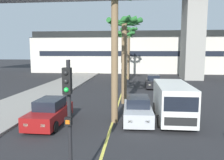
# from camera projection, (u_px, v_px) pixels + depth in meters

# --- Properties ---
(sidewalk_left) EXTENTS (4.80, 80.00, 0.15)m
(sidewalk_left) POSITION_uv_depth(u_px,v_px,m) (7.00, 110.00, 16.55)
(sidewalk_left) COLOR gray
(sidewalk_left) RESTS_ON ground
(lane_stripe_center) EXTENTS (0.14, 56.00, 0.01)m
(lane_stripe_center) POSITION_uv_depth(u_px,v_px,m) (122.00, 93.00, 23.64)
(lane_stripe_center) COLOR #DBCC4C
(lane_stripe_center) RESTS_ON ground
(pier_building_backdrop) EXTENTS (39.33, 8.04, 8.27)m
(pier_building_backdrop) POSITION_uv_depth(u_px,v_px,m) (129.00, 52.00, 47.01)
(pier_building_backdrop) COLOR beige
(pier_building_backdrop) RESTS_ON ground
(car_queue_front) EXTENTS (1.95, 4.16, 1.56)m
(car_queue_front) POSITION_uv_depth(u_px,v_px,m) (153.00, 82.00, 27.12)
(car_queue_front) COLOR black
(car_queue_front) RESTS_ON ground
(car_queue_second) EXTENTS (1.93, 4.15, 1.56)m
(car_queue_second) POSITION_uv_depth(u_px,v_px,m) (137.00, 110.00, 14.23)
(car_queue_second) COLOR #B7BABF
(car_queue_second) RESTS_ON ground
(car_queue_third) EXTENTS (1.87, 4.12, 1.56)m
(car_queue_third) POSITION_uv_depth(u_px,v_px,m) (50.00, 113.00, 13.61)
(car_queue_third) COLOR maroon
(car_queue_third) RESTS_ON ground
(delivery_van) EXTENTS (2.18, 5.26, 2.36)m
(delivery_van) POSITION_uv_depth(u_px,v_px,m) (173.00, 101.00, 14.35)
(delivery_van) COLOR silver
(delivery_van) RESTS_ON ground
(traffic_light_median_near) EXTENTS (0.24, 0.37, 4.20)m
(traffic_light_median_near) POSITION_uv_depth(u_px,v_px,m) (69.00, 110.00, 6.60)
(traffic_light_median_near) COLOR black
(traffic_light_median_near) RESTS_ON ground
(traffic_light_median_far) EXTENTS (0.24, 0.37, 4.20)m
(traffic_light_median_far) POSITION_uv_depth(u_px,v_px,m) (122.00, 68.00, 23.40)
(traffic_light_median_far) COLOR black
(traffic_light_median_far) RESTS_ON ground
(palm_tree_near_median) EXTENTS (2.78, 2.82, 7.00)m
(palm_tree_near_median) POSITION_uv_depth(u_px,v_px,m) (124.00, 40.00, 28.59)
(palm_tree_near_median) COLOR brown
(palm_tree_near_median) RESTS_ON ground
(palm_tree_mid_median) EXTENTS (3.01, 3.07, 7.24)m
(palm_tree_mid_median) POSITION_uv_depth(u_px,v_px,m) (124.00, 34.00, 18.38)
(palm_tree_mid_median) COLOR brown
(palm_tree_mid_median) RESTS_ON ground
(palm_tree_far_median) EXTENTS (2.80, 2.80, 8.09)m
(palm_tree_far_median) POSITION_uv_depth(u_px,v_px,m) (129.00, 38.00, 34.36)
(palm_tree_far_median) COLOR brown
(palm_tree_far_median) RESTS_ON ground
(palm_tree_farthest_median) EXTENTS (3.15, 3.18, 8.43)m
(palm_tree_farthest_median) POSITION_uv_depth(u_px,v_px,m) (114.00, 11.00, 13.26)
(palm_tree_farthest_median) COLOR brown
(palm_tree_farthest_median) RESTS_ON ground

